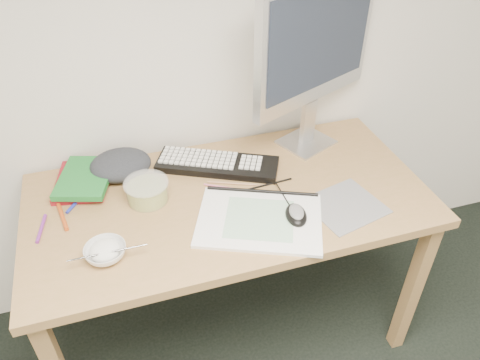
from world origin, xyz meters
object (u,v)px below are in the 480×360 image
object	(u,v)px
sketchpad	(259,220)
monitor	(316,46)
desk	(229,213)
keyboard	(217,164)
rice_bowl	(106,252)

from	to	relation	value
sketchpad	monitor	size ratio (longest dim) A/B	0.61
desk	keyboard	distance (m)	0.20
sketchpad	keyboard	size ratio (longest dim) A/B	0.89
keyboard	rice_bowl	world-z (taller)	rice_bowl
desk	monitor	bearing A→B (deg)	30.33
sketchpad	rice_bowl	distance (m)	0.50
desk	rice_bowl	xyz separation A→B (m)	(-0.44, -0.16, 0.10)
desk	keyboard	bearing A→B (deg)	87.84
keyboard	sketchpad	bearing A→B (deg)	-54.63
monitor	rice_bowl	world-z (taller)	monitor
desk	rice_bowl	world-z (taller)	rice_bowl
keyboard	monitor	size ratio (longest dim) A/B	0.69
sketchpad	monitor	xyz separation A→B (m)	(0.34, 0.39, 0.41)
monitor	sketchpad	bearing A→B (deg)	-154.97
sketchpad	rice_bowl	bearing A→B (deg)	-155.54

